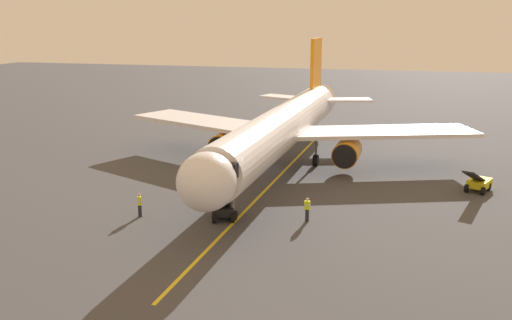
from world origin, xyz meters
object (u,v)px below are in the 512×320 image
at_px(airplane, 283,128).
at_px(ground_crew_marshaller, 307,209).
at_px(ground_crew_wing_walker, 140,205).
at_px(belt_loader_portside, 223,209).
at_px(belt_loader_near_nose, 478,183).

relative_size(airplane, ground_crew_marshaller, 23.57).
xyz_separation_m(ground_crew_marshaller, ground_crew_wing_walker, (11.58, 2.08, 0.00)).
height_order(airplane, belt_loader_portside, airplane).
distance_m(airplane, ground_crew_marshaller, 13.82).
bearing_deg(airplane, belt_loader_near_nose, 172.82).
relative_size(belt_loader_near_nose, belt_loader_portside, 0.99).
relative_size(ground_crew_marshaller, belt_loader_portside, 0.36).
relative_size(ground_crew_wing_walker, belt_loader_portside, 0.36).
height_order(airplane, ground_crew_marshaller, airplane).
xyz_separation_m(airplane, ground_crew_marshaller, (-4.52, 12.68, -3.12)).
xyz_separation_m(ground_crew_wing_walker, belt_loader_near_nose, (-23.78, -12.66, -0.17)).
height_order(ground_crew_marshaller, belt_loader_near_nose, belt_loader_near_nose).
height_order(airplane, belt_loader_near_nose, airplane).
xyz_separation_m(ground_crew_marshaller, belt_loader_portside, (5.78, 0.91, -0.17)).
relative_size(ground_crew_marshaller, ground_crew_wing_walker, 1.00).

